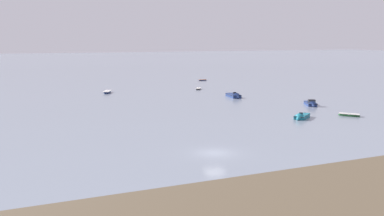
% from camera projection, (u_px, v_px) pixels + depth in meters
% --- Properties ---
extents(ground_plane, '(800.00, 800.00, 0.00)m').
position_uv_depth(ground_plane, '(215.00, 153.00, 53.12)').
color(ground_plane, gray).
extents(motorboat_moored_0, '(5.15, 4.53, 1.76)m').
position_uv_depth(motorboat_moored_0, '(301.00, 117.00, 75.81)').
color(motorboat_moored_0, '#197084').
rests_on(motorboat_moored_0, ground).
extents(motorboat_moored_1, '(3.94, 5.56, 2.01)m').
position_uv_depth(motorboat_moored_1, '(311.00, 104.00, 90.53)').
color(motorboat_moored_1, navy).
rests_on(motorboat_moored_1, ground).
extents(rowboat_moored_0, '(3.42, 4.90, 0.74)m').
position_uv_depth(rowboat_moored_0, '(107.00, 92.00, 112.04)').
color(rowboat_moored_0, navy).
rests_on(rowboat_moored_0, ground).
extents(rowboat_moored_1, '(2.99, 1.05, 0.47)m').
position_uv_depth(rowboat_moored_1, '(203.00, 80.00, 144.99)').
color(rowboat_moored_1, navy).
rests_on(rowboat_moored_1, ground).
extents(rowboat_moored_2, '(2.85, 3.41, 0.53)m').
position_uv_depth(rowboat_moored_2, '(198.00, 89.00, 119.81)').
color(rowboat_moored_2, black).
rests_on(rowboat_moored_2, ground).
extents(rowboat_moored_4, '(3.49, 3.90, 0.62)m').
position_uv_depth(rowboat_moored_4, '(349.00, 115.00, 78.56)').
color(rowboat_moored_4, '#23602D').
rests_on(rowboat_moored_4, ground).
extents(motorboat_moored_2, '(2.84, 6.25, 2.07)m').
position_uv_depth(motorboat_moored_2, '(235.00, 96.00, 103.10)').
color(motorboat_moored_2, navy).
rests_on(motorboat_moored_2, ground).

